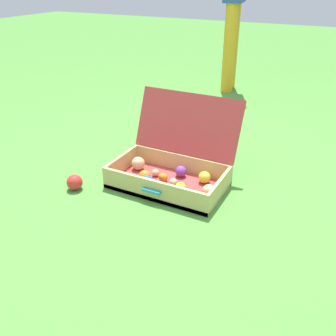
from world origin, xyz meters
TOP-DOWN VIEW (x-y plane):
  - ground_plane at (0.00, 0.00)m, footprint 16.00×16.00m
  - open_suitcase at (0.02, 0.12)m, footprint 0.65×0.54m
  - stray_ball_on_grass at (-0.44, -0.22)m, footprint 0.09×0.09m

SIDE VIEW (x-z plane):
  - ground_plane at x=0.00m, z-range 0.00..0.00m
  - stray_ball_on_grass at x=-0.44m, z-range 0.00..0.09m
  - open_suitcase at x=0.02m, z-range -0.13..0.35m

